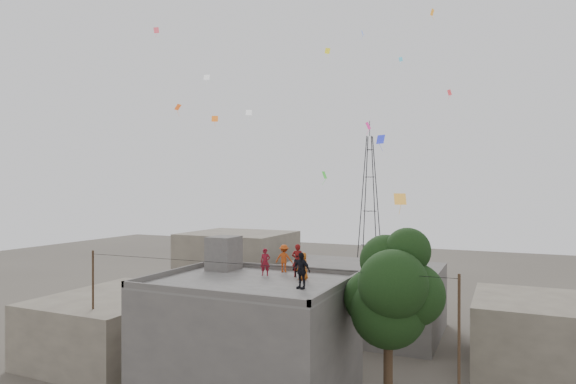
% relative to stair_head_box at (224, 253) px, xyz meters
% --- Properties ---
extents(main_building, '(10.00, 8.00, 6.10)m').
position_rel_stair_head_box_xyz_m(main_building, '(3.20, -2.60, -4.05)').
color(main_building, '#514F4C').
rests_on(main_building, ground).
extents(parapet, '(10.00, 8.00, 0.30)m').
position_rel_stair_head_box_xyz_m(parapet, '(3.20, -2.60, -0.85)').
color(parapet, '#514F4C').
rests_on(parapet, main_building).
extents(stair_head_box, '(1.60, 1.80, 2.00)m').
position_rel_stair_head_box_xyz_m(stair_head_box, '(0.00, 0.00, 0.00)').
color(stair_head_box, '#514F4C').
rests_on(stair_head_box, main_building).
extents(neighbor_west, '(8.00, 10.00, 4.00)m').
position_rel_stair_head_box_xyz_m(neighbor_west, '(-7.80, -0.60, -5.10)').
color(neighbor_west, '#62594E').
rests_on(neighbor_west, ground).
extents(neighbor_north, '(12.00, 9.00, 5.00)m').
position_rel_stair_head_box_xyz_m(neighbor_north, '(5.20, 11.40, -4.60)').
color(neighbor_north, '#514F4C').
rests_on(neighbor_north, ground).
extents(neighbor_northwest, '(9.00, 8.00, 7.00)m').
position_rel_stair_head_box_xyz_m(neighbor_northwest, '(-6.80, 13.40, -3.60)').
color(neighbor_northwest, '#62594E').
rests_on(neighbor_northwest, ground).
extents(neighbor_east, '(7.00, 8.00, 4.40)m').
position_rel_stair_head_box_xyz_m(neighbor_east, '(17.20, 7.40, -4.90)').
color(neighbor_east, '#62594E').
rests_on(neighbor_east, ground).
extents(tree, '(4.90, 4.60, 9.10)m').
position_rel_stair_head_box_xyz_m(tree, '(10.57, -2.00, -1.00)').
color(tree, black).
rests_on(tree, ground).
extents(utility_line, '(20.12, 0.62, 7.40)m').
position_rel_stair_head_box_xyz_m(utility_line, '(3.70, -3.85, -3.27)').
color(utility_line, black).
rests_on(utility_line, ground).
extents(transmission_tower, '(2.97, 2.97, 20.01)m').
position_rel_stair_head_box_xyz_m(transmission_tower, '(-0.80, 37.40, 1.97)').
color(transmission_tower, black).
rests_on(transmission_tower, ground).
extents(person_red_adult, '(0.73, 0.54, 1.82)m').
position_rel_stair_head_box_xyz_m(person_red_adult, '(5.02, -0.42, -0.09)').
color(person_red_adult, maroon).
rests_on(person_red_adult, main_building).
extents(person_orange_child, '(0.82, 0.66, 1.47)m').
position_rel_stair_head_box_xyz_m(person_orange_child, '(5.61, -1.10, -0.26)').
color(person_orange_child, '#AB4E13').
rests_on(person_orange_child, main_building).
extents(person_dark_child, '(0.76, 0.66, 1.31)m').
position_rel_stair_head_box_xyz_m(person_dark_child, '(5.01, -0.38, -0.35)').
color(person_dark_child, black).
rests_on(person_dark_child, main_building).
extents(person_dark_adult, '(1.11, 0.68, 1.77)m').
position_rel_stair_head_box_xyz_m(person_dark_adult, '(6.41, -3.25, -0.12)').
color(person_dark_adult, black).
rests_on(person_dark_adult, main_building).
extents(person_orange_adult, '(1.11, 0.74, 1.60)m').
position_rel_stair_head_box_xyz_m(person_orange_adult, '(3.68, 0.69, -0.20)').
color(person_orange_adult, '#B34314').
rests_on(person_orange_adult, main_building).
extents(person_red_child, '(0.65, 0.54, 1.52)m').
position_rel_stair_head_box_xyz_m(person_red_child, '(3.19, -0.76, -0.24)').
color(person_red_child, maroon).
rests_on(person_red_child, main_building).
extents(kites, '(20.90, 19.38, 12.95)m').
position_rel_stair_head_box_xyz_m(kites, '(3.30, 5.70, 10.08)').
color(kites, orange).
rests_on(kites, ground).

